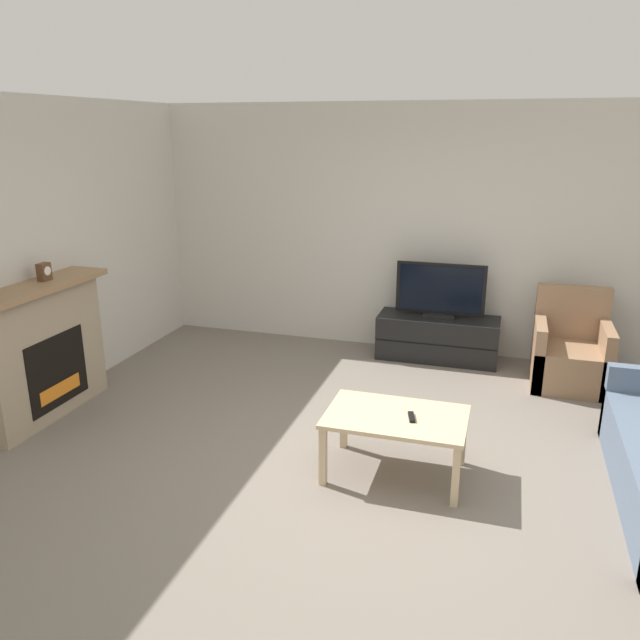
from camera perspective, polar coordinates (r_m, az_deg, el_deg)
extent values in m
plane|color=slate|center=(4.75, 3.27, -13.59)|extent=(24.00, 24.00, 0.00)
cube|color=beige|center=(6.98, 9.14, 8.07)|extent=(12.00, 0.06, 2.70)
cube|color=tan|center=(5.87, -24.14, -2.85)|extent=(0.29, 1.29, 1.14)
cube|color=black|center=(5.82, -22.85, -4.29)|extent=(0.01, 0.71, 0.62)
cube|color=orange|center=(5.88, -22.64, -5.85)|extent=(0.01, 0.50, 0.12)
cube|color=#93704C|center=(5.69, -24.63, 2.73)|extent=(0.41, 1.41, 0.05)
cube|color=brown|center=(5.78, -23.92, 4.04)|extent=(0.07, 0.11, 0.15)
cylinder|color=white|center=(5.75, -23.65, 4.14)|extent=(0.00, 0.08, 0.08)
cube|color=black|center=(6.91, 10.70, -1.62)|extent=(1.29, 0.48, 0.48)
cube|color=black|center=(6.68, 10.45, -2.26)|extent=(1.26, 0.01, 0.01)
cube|color=black|center=(6.83, 10.82, 0.43)|extent=(0.33, 0.18, 0.04)
cube|color=black|center=(6.75, 10.96, 2.83)|extent=(0.94, 0.03, 0.55)
cube|color=black|center=(6.74, 10.94, 2.80)|extent=(0.87, 0.01, 0.50)
cube|color=#937051|center=(6.59, 21.81, -3.87)|extent=(0.70, 0.76, 0.40)
cube|color=#937051|center=(6.74, 22.06, 0.72)|extent=(0.70, 0.14, 0.53)
cube|color=#937051|center=(6.53, 19.31, -2.69)|extent=(0.10, 0.76, 0.64)
cube|color=#937051|center=(6.59, 24.51, -3.12)|extent=(0.10, 0.76, 0.64)
cube|color=#CCB289|center=(4.52, 6.98, -8.78)|extent=(1.00, 0.65, 0.03)
cube|color=#CCB289|center=(4.48, 0.28, -12.34)|extent=(0.05, 0.05, 0.44)
cube|color=#CCB289|center=(4.34, 12.30, -13.81)|extent=(0.05, 0.05, 0.44)
cube|color=#CCB289|center=(4.96, 2.20, -9.23)|extent=(0.05, 0.05, 0.44)
cube|color=#CCB289|center=(4.84, 12.93, -10.42)|extent=(0.05, 0.05, 0.44)
cube|color=black|center=(4.48, 8.37, -8.76)|extent=(0.08, 0.16, 0.02)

